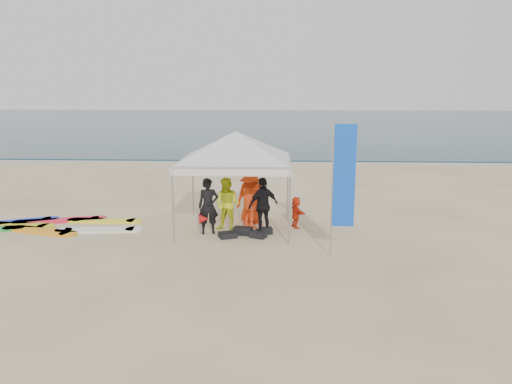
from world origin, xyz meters
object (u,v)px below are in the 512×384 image
Objects in this scene: person_yellow at (227,204)px; marker_pennant at (204,219)px; person_orange_a at (250,201)px; person_black_b at (263,205)px; person_orange_b at (251,195)px; canopy_tent at (235,132)px; feather_flag at (343,178)px; person_black_a at (208,206)px; person_seated at (296,212)px; surfboard_spread at (46,225)px.

person_yellow is 0.91m from marker_pennant.
person_orange_a reaches higher than person_yellow.
person_orange_a reaches higher than person_black_b.
person_black_b is at bearing 112.73° from person_orange_b.
feather_flag is at bearing -40.94° from canopy_tent.
person_seated is (2.69, 0.81, -0.36)m from person_black_a.
feather_flag is (2.11, -2.11, 1.24)m from person_black_b.
person_seated reaches higher than surfboard_spread.
person_seated is 2.97m from marker_pennant.
person_orange_a is at bearing 32.31° from marker_pennant.
person_black_a is 1.82m from person_orange_b.
person_yellow is 0.90× the size of person_orange_b.
surfboard_spread is (-6.16, -0.06, -3.03)m from canopy_tent.
person_orange_a is at bearing 8.46° from canopy_tent.
person_orange_a is 2.78× the size of marker_pennant.
person_black_a is 5.46m from surfboard_spread.
person_orange_a is 0.31× the size of surfboard_spread.
marker_pennant is (-1.78, -0.31, -0.37)m from person_black_b.
person_black_a is 0.48× the size of feather_flag.
canopy_tent is at bearing 60.60° from person_orange_b.
person_orange_b is 1.60m from person_seated.
surfboard_spread is (-9.14, 2.53, -2.07)m from feather_flag.
surfboard_spread is at bearing 160.89° from person_black_a.
person_black_b is 1.73× the size of person_seated.
feather_flag reaches higher than person_seated.
person_orange_b is (0.69, 0.96, 0.09)m from person_yellow.
canopy_tent reaches higher than surfboard_spread.
person_black_a is at bearing 152.55° from feather_flag.
feather_flag is at bearing -176.97° from person_seated.
feather_flag is at bearing 130.52° from person_orange_b.
person_yellow is 1.67× the size of person_seated.
person_orange_b is at bearing 6.65° from surfboard_spread.
person_seated is at bearing 3.75° from person_black_a.
canopy_tent reaches higher than person_yellow.
canopy_tent reaches higher than person_orange_a.
person_orange_a is 0.38× the size of canopy_tent.
feather_flag reaches higher than canopy_tent.
feather_flag is (3.77, -1.96, 1.25)m from person_black_a.
surfboard_spread is (-6.60, -0.77, -0.89)m from person_orange_b.
feather_flag is 5.60× the size of marker_pennant.
person_orange_b is 0.32× the size of surfboard_spread.
person_orange_a is (1.24, 0.69, 0.03)m from person_black_a.
person_orange_b is at bearing 57.67° from canopy_tent.
feather_flag is at bearing 102.24° from person_black_b.
surfboard_spread is at bearing -179.42° from canopy_tent.
feather_flag is (2.53, -2.66, 1.22)m from person_orange_a.
person_orange_b is 0.52× the size of feather_flag.
person_black_b is at bearing 9.87° from marker_pennant.
person_orange_a is (0.70, 0.32, 0.05)m from person_yellow.
person_black_b is (1.66, 0.15, 0.01)m from person_black_a.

